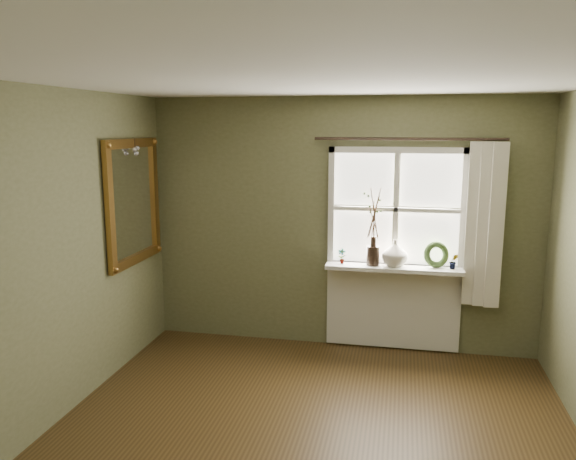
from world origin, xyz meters
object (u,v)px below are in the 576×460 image
at_px(gilt_mirror, 133,201).
at_px(wreath, 436,257).
at_px(cream_vase, 395,253).
at_px(dark_jug, 373,256).

bearing_deg(gilt_mirror, wreath, 11.33).
bearing_deg(gilt_mirror, cream_vase, 12.21).
relative_size(dark_jug, cream_vase, 0.73).
distance_m(cream_vase, wreath, 0.41).
bearing_deg(cream_vase, dark_jug, 180.00).
relative_size(cream_vase, wreath, 1.01).
distance_m(cream_vase, gilt_mirror, 2.63).
xyz_separation_m(dark_jug, cream_vase, (0.22, 0.00, 0.04)).
xyz_separation_m(dark_jug, wreath, (0.62, 0.04, 0.00)).
distance_m(dark_jug, gilt_mirror, 2.43).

